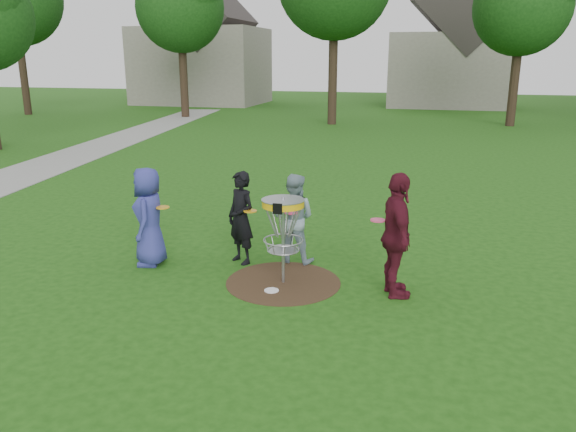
% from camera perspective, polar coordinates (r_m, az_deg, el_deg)
% --- Properties ---
extents(ground, '(100.00, 100.00, 0.00)m').
position_cam_1_polar(ground, '(8.85, -0.48, -6.76)').
color(ground, '#19470F').
rests_on(ground, ground).
extents(dirt_patch, '(1.80, 1.80, 0.01)m').
position_cam_1_polar(dirt_patch, '(8.85, -0.48, -6.73)').
color(dirt_patch, '#47331E').
rests_on(dirt_patch, ground).
extents(concrete_path, '(7.75, 39.92, 0.02)m').
position_cam_1_polar(concrete_path, '(20.26, -22.73, 4.97)').
color(concrete_path, '#9E9E99').
rests_on(concrete_path, ground).
extents(player_blue, '(0.72, 0.92, 1.67)m').
position_cam_1_polar(player_blue, '(9.65, -13.94, -0.07)').
color(player_blue, navy).
rests_on(player_blue, ground).
extents(player_black, '(0.69, 0.64, 1.59)m').
position_cam_1_polar(player_black, '(9.48, -4.80, -0.18)').
color(player_black, black).
rests_on(player_black, ground).
extents(player_grey, '(0.79, 0.64, 1.53)m').
position_cam_1_polar(player_grey, '(9.52, 0.56, -0.22)').
color(player_grey, '#7E96A3').
rests_on(player_grey, ground).
extents(player_maroon, '(0.75, 1.17, 1.85)m').
position_cam_1_polar(player_maroon, '(8.23, 10.98, -1.98)').
color(player_maroon, '#511220').
rests_on(player_maroon, ground).
extents(disc_on_grass, '(0.22, 0.22, 0.02)m').
position_cam_1_polar(disc_on_grass, '(8.53, -1.68, -7.59)').
color(disc_on_grass, white).
rests_on(disc_on_grass, ground).
extents(disc_golf_basket, '(0.66, 0.67, 1.38)m').
position_cam_1_polar(disc_golf_basket, '(8.51, -0.50, -0.41)').
color(disc_golf_basket, '#9EA0A5').
rests_on(disc_golf_basket, ground).
extents(held_discs, '(3.76, 0.99, 0.21)m').
position_cam_1_polar(held_discs, '(8.93, -2.15, 0.35)').
color(held_discs, orange).
rests_on(held_discs, ground).
extents(house_row, '(44.50, 10.65, 11.62)m').
position_cam_1_polar(house_row, '(41.07, 18.76, 16.07)').
color(house_row, gray).
rests_on(house_row, ground).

